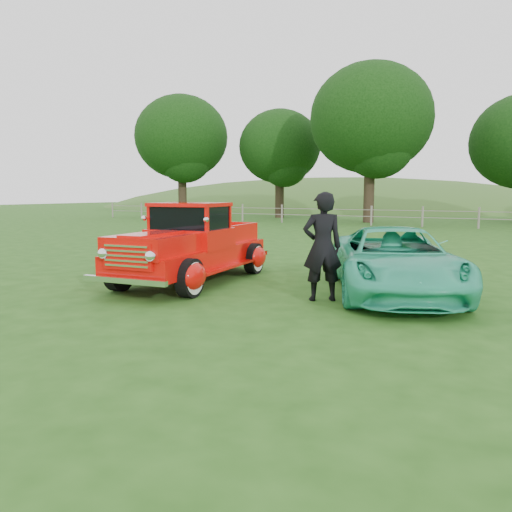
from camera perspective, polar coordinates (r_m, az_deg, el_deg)
The scene contains 9 objects.
ground at distance 9.76m, azimuth -3.54°, elevation -4.58°, with size 140.00×140.00×0.00m, color #214C14.
distant_hills at distance 68.54m, azimuth 20.12°, elevation 1.36°, with size 116.00×60.00×18.00m.
fence_line at distance 30.59m, azimuth 18.49°, elevation 4.29°, with size 48.00×0.12×1.20m.
tree_far_west at distance 42.55m, azimuth -8.52°, elevation 13.25°, with size 7.60×7.60×9.93m.
tree_mid_west at distance 40.10m, azimuth 2.74°, elevation 12.35°, with size 6.40×6.40×8.46m.
tree_near_west at distance 34.68m, azimuth 13.01°, elevation 15.05°, with size 8.00×8.00×10.42m.
red_pickup at distance 11.27m, azimuth -7.33°, elevation 1.07°, with size 2.53×5.11×1.78m.
teal_sedan at distance 10.17m, azimuth 15.55°, elevation -0.57°, with size 2.19×4.76×1.32m, color #2FBC8F.
man at distance 9.28m, azimuth 7.60°, elevation 1.06°, with size 0.74×0.48×2.02m, color black.
Camera 1 is at (4.99, -8.15, 2.00)m, focal length 35.00 mm.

